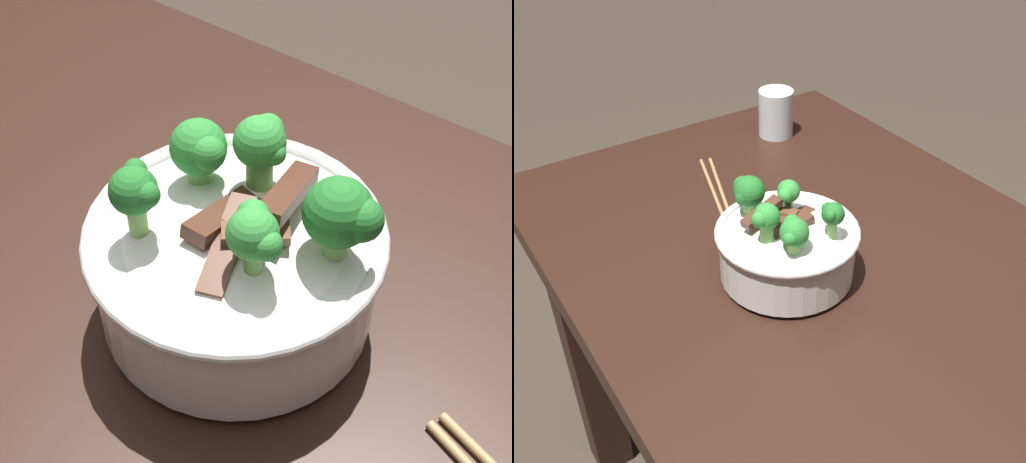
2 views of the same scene
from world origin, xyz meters
TOP-DOWN VIEW (x-y plane):
  - dining_table at (0.00, 0.00)m, footprint 1.20×0.77m
  - rice_bowl at (0.06, 0.08)m, footprint 0.21×0.21m
  - drinking_glass at (0.46, -0.17)m, footprint 0.07×0.07m
  - chopsticks_pair at (0.33, 0.05)m, footprint 0.22×0.09m

SIDE VIEW (x-z plane):
  - dining_table at x=0.00m, z-range 0.25..1.07m
  - chopsticks_pair at x=0.33m, z-range 0.82..0.83m
  - drinking_glass at x=0.46m, z-range 0.82..0.92m
  - rice_bowl at x=0.06m, z-range 0.81..0.96m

